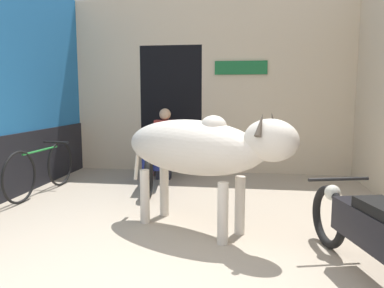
{
  "coord_description": "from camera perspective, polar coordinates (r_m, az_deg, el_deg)",
  "views": [
    {
      "loc": [
        0.71,
        -2.42,
        1.49
      ],
      "look_at": [
        0.04,
        2.13,
        0.89
      ],
      "focal_mm": 35.0,
      "sensor_mm": 36.0,
      "label": 1
    }
  ],
  "objects": [
    {
      "name": "wall_back_with_doorway",
      "position": [
        7.5,
        0.61,
        7.4
      ],
      "size": [
        5.29,
        0.93,
        3.31
      ],
      "color": "beige",
      "rests_on": "ground_plane"
    },
    {
      "name": "cow",
      "position": [
        4.03,
        1.14,
        -0.63
      ],
      "size": [
        2.07,
        1.41,
        1.34
      ],
      "color": "beige",
      "rests_on": "ground_plane"
    },
    {
      "name": "motorcycle_near",
      "position": [
        3.33,
        25.82,
        -11.99
      ],
      "size": [
        0.73,
        2.0,
        0.73
      ],
      "color": "black",
      "rests_on": "ground_plane"
    },
    {
      "name": "motorcycle_far",
      "position": [
        6.2,
        -5.89,
        -2.52
      ],
      "size": [
        0.58,
        2.06,
        0.73
      ],
      "color": "black",
      "rests_on": "ground_plane"
    },
    {
      "name": "bicycle",
      "position": [
        6.1,
        -21.9,
        -3.58
      ],
      "size": [
        0.44,
        1.8,
        0.75
      ],
      "color": "black",
      "rests_on": "ground_plane"
    },
    {
      "name": "shopkeeper_seated",
      "position": [
        6.74,
        -4.17,
        0.4
      ],
      "size": [
        0.37,
        0.33,
        1.25
      ],
      "color": "#282833",
      "rests_on": "ground_plane"
    },
    {
      "name": "plastic_stool",
      "position": [
        7.01,
        -6.65,
        -2.89
      ],
      "size": [
        0.28,
        0.28,
        0.44
      ],
      "color": "#DB6093",
      "rests_on": "ground_plane"
    }
  ]
}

